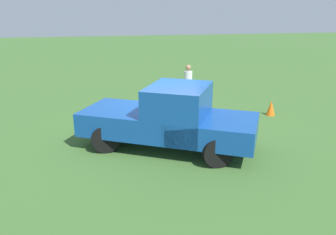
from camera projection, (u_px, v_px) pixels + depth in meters
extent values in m
plane|color=#3D662D|center=(165.00, 137.00, 10.52)|extent=(80.00, 80.00, 0.00)
cylinder|color=black|center=(106.00, 139.00, 9.31)|extent=(0.77, 0.22, 0.77)
cylinder|color=black|center=(129.00, 121.00, 10.73)|extent=(0.77, 0.22, 0.77)
cylinder|color=black|center=(218.00, 152.00, 8.44)|extent=(0.77, 0.22, 0.77)
cylinder|color=black|center=(227.00, 131.00, 9.86)|extent=(0.77, 0.22, 0.77)
cube|color=#144799|center=(121.00, 119.00, 9.89)|extent=(2.57, 2.55, 0.64)
cube|color=#144799|center=(178.00, 111.00, 9.28)|extent=(2.24, 2.37, 1.40)
cube|color=slate|center=(178.00, 95.00, 9.15)|extent=(1.96, 2.13, 0.48)
cube|color=#144799|center=(212.00, 129.00, 9.14)|extent=(2.91, 2.74, 0.60)
cube|color=silver|center=(93.00, 124.00, 10.22)|extent=(0.97, 1.62, 0.16)
cylinder|color=navy|center=(187.00, 95.00, 13.89)|extent=(0.14, 0.14, 0.79)
cylinder|color=navy|center=(189.00, 96.00, 13.71)|extent=(0.14, 0.14, 0.79)
cylinder|color=silver|center=(188.00, 79.00, 13.59)|extent=(0.33, 0.33, 0.60)
sphere|color=#A87A56|center=(188.00, 68.00, 13.45)|extent=(0.22, 0.22, 0.22)
cone|color=orange|center=(271.00, 108.00, 12.57)|extent=(0.32, 0.32, 0.55)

